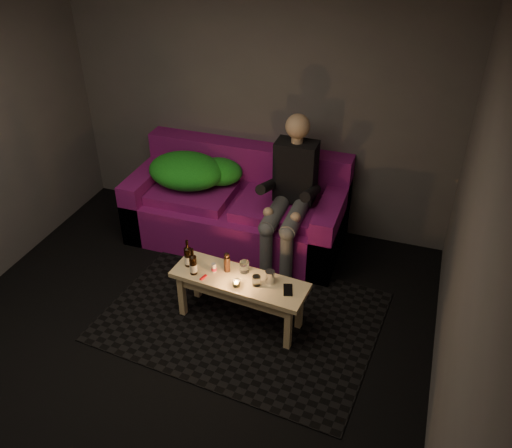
# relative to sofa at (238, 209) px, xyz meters

# --- Properties ---
(floor) EXTENTS (4.50, 4.50, 0.00)m
(floor) POSITION_rel_sofa_xyz_m (0.07, -1.82, -0.34)
(floor) COLOR black
(floor) RESTS_ON ground
(room) EXTENTS (4.50, 4.50, 4.50)m
(room) POSITION_rel_sofa_xyz_m (0.07, -1.35, 1.31)
(room) COLOR silver
(room) RESTS_ON ground
(rug) EXTENTS (2.42, 1.86, 0.01)m
(rug) POSITION_rel_sofa_xyz_m (0.46, -1.16, -0.33)
(rug) COLOR black
(rug) RESTS_ON floor
(sofa) EXTENTS (2.16, 0.97, 0.93)m
(sofa) POSITION_rel_sofa_xyz_m (0.00, 0.00, 0.00)
(sofa) COLOR #7B1072
(sofa) RESTS_ON floor
(green_blanket) EXTENTS (0.95, 0.65, 0.32)m
(green_blanket) POSITION_rel_sofa_xyz_m (-0.49, -0.01, 0.36)
(green_blanket) COLOR #15781B
(green_blanket) RESTS_ON sofa
(person) EXTENTS (0.39, 0.90, 1.44)m
(person) POSITION_rel_sofa_xyz_m (0.59, -0.18, 0.41)
(person) COLOR black
(person) RESTS_ON sofa
(coffee_table) EXTENTS (1.17, 0.47, 0.47)m
(coffee_table) POSITION_rel_sofa_xyz_m (0.46, -1.21, 0.05)
(coffee_table) COLOR #E8BA87
(coffee_table) RESTS_ON rug
(beer_bottle_a) EXTENTS (0.06, 0.06, 0.26)m
(beer_bottle_a) POSITION_rel_sofa_xyz_m (-0.01, -1.18, 0.22)
(beer_bottle_a) COLOR black
(beer_bottle_a) RESTS_ON coffee_table
(beer_bottle_b) EXTENTS (0.06, 0.06, 0.25)m
(beer_bottle_b) POSITION_rel_sofa_xyz_m (0.08, -1.27, 0.22)
(beer_bottle_b) COLOR black
(beer_bottle_b) RESTS_ON coffee_table
(salt_shaker) EXTENTS (0.05, 0.05, 0.08)m
(salt_shaker) POSITION_rel_sofa_xyz_m (0.23, -1.20, 0.17)
(salt_shaker) COLOR silver
(salt_shaker) RESTS_ON coffee_table
(pepper_mill) EXTENTS (0.07, 0.07, 0.14)m
(pepper_mill) POSITION_rel_sofa_xyz_m (0.33, -1.15, 0.20)
(pepper_mill) COLOR black
(pepper_mill) RESTS_ON coffee_table
(tumbler_back) EXTENTS (0.10, 0.10, 0.10)m
(tumbler_back) POSITION_rel_sofa_xyz_m (0.47, -1.11, 0.18)
(tumbler_back) COLOR white
(tumbler_back) RESTS_ON coffee_table
(tealight) EXTENTS (0.06, 0.06, 0.05)m
(tealight) POSITION_rel_sofa_xyz_m (0.47, -1.30, 0.15)
(tealight) COLOR white
(tealight) RESTS_ON coffee_table
(tumbler_front) EXTENTS (0.07, 0.07, 0.09)m
(tumbler_front) POSITION_rel_sofa_xyz_m (0.62, -1.24, 0.17)
(tumbler_front) COLOR white
(tumbler_front) RESTS_ON coffee_table
(steel_cup) EXTENTS (0.08, 0.08, 0.11)m
(steel_cup) POSITION_rel_sofa_xyz_m (0.71, -1.17, 0.18)
(steel_cup) COLOR silver
(steel_cup) RESTS_ON coffee_table
(smartphone) EXTENTS (0.11, 0.16, 0.01)m
(smartphone) POSITION_rel_sofa_xyz_m (0.88, -1.22, 0.13)
(smartphone) COLOR black
(smartphone) RESTS_ON coffee_table
(red_lighter) EXTENTS (0.04, 0.08, 0.01)m
(red_lighter) POSITION_rel_sofa_xyz_m (0.18, -1.30, 0.14)
(red_lighter) COLOR red
(red_lighter) RESTS_ON coffee_table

